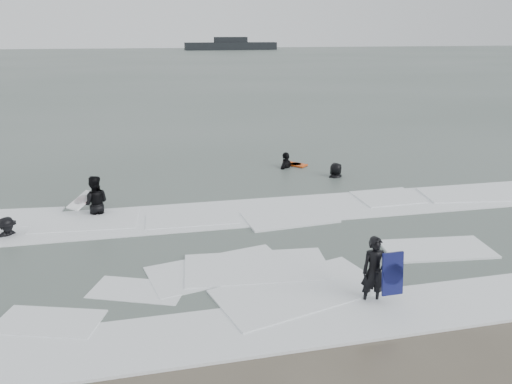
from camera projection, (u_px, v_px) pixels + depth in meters
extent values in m
plane|color=brown|center=(303.00, 308.00, 10.98)|extent=(320.00, 320.00, 0.00)
plane|color=#47544C|center=(166.00, 65.00, 85.37)|extent=(320.00, 320.00, 0.00)
imported|color=black|center=(372.00, 303.00, 11.20)|extent=(0.62, 0.43, 1.61)
imported|color=black|center=(96.00, 215.00, 16.48)|extent=(0.93, 0.73, 1.90)
imported|color=black|center=(9.00, 238.00, 14.65)|extent=(1.12, 1.03, 1.51)
imported|color=black|center=(286.00, 169.00, 21.99)|extent=(1.11, 1.11, 1.90)
imported|color=black|center=(336.00, 178.00, 20.57)|extent=(1.01, 0.80, 1.80)
cube|color=white|center=(311.00, 322.00, 10.41)|extent=(30.03, 2.32, 0.07)
cube|color=white|center=(250.00, 213.00, 16.55)|extent=(30.00, 2.60, 0.09)
cube|color=black|center=(231.00, 46.00, 146.74)|extent=(26.86, 4.80, 2.11)
cube|color=black|center=(231.00, 40.00, 146.17)|extent=(9.59, 2.88, 1.53)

